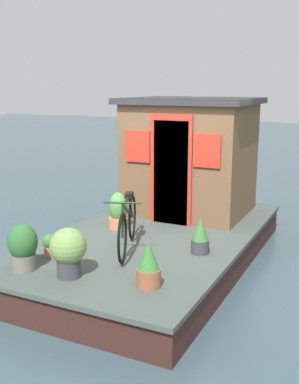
{
  "coord_description": "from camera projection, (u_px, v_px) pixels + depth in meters",
  "views": [
    {
      "loc": [
        -6.2,
        -2.95,
        2.71
      ],
      "look_at": [
        -0.2,
        0.0,
        1.17
      ],
      "focal_mm": 43.38,
      "sensor_mm": 36.0,
      "label": 1
    }
  ],
  "objects": [
    {
      "name": "potted_plant_ivy",
      "position": [
        23.0,
        246.0,
        5.72
      ],
      "size": [
        0.37,
        0.37,
        0.59
      ],
      "color": "slate",
      "rests_on": "houseboat_deck"
    },
    {
      "name": "houseboat_deck",
      "position": [
        155.0,
        248.0,
        7.24
      ],
      "size": [
        5.12,
        2.81,
        0.47
      ],
      "color": "#424C47",
      "rests_on": "ground_plane"
    },
    {
      "name": "bicycle",
      "position": [
        128.0,
        224.0,
        6.4
      ],
      "size": [
        1.54,
        0.69,
        0.79
      ],
      "color": "black",
      "rests_on": "houseboat_deck"
    },
    {
      "name": "potted_plant_fern",
      "position": [
        118.0,
        212.0,
        7.4
      ],
      "size": [
        0.31,
        0.31,
        0.59
      ],
      "color": "#C6754C",
      "rests_on": "houseboat_deck"
    },
    {
      "name": "potted_plant_lavender",
      "position": [
        149.0,
        265.0,
        5.23
      ],
      "size": [
        0.28,
        0.28,
        0.54
      ],
      "color": "#935138",
      "rests_on": "houseboat_deck"
    },
    {
      "name": "houseboat_cabin",
      "position": [
        190.0,
        156.0,
        8.23
      ],
      "size": [
        1.89,
        2.21,
        2.03
      ],
      "color": "brown",
      "rests_on": "houseboat_deck"
    },
    {
      "name": "ground_plane",
      "position": [
        155.0,
        262.0,
        7.3
      ],
      "size": [
        60.0,
        60.0,
        0.0
      ],
      "primitive_type": "plane",
      "color": "#384C54"
    },
    {
      "name": "potted_plant_rosemary",
      "position": [
        68.0,
        250.0,
        5.49
      ],
      "size": [
        0.44,
        0.44,
        0.6
      ],
      "color": "#38383D",
      "rests_on": "houseboat_deck"
    },
    {
      "name": "potted_plant_thyme",
      "position": [
        50.0,
        245.0,
        6.18
      ],
      "size": [
        0.2,
        0.2,
        0.31
      ],
      "color": "#C6754C",
      "rests_on": "houseboat_deck"
    },
    {
      "name": "potted_plant_mint",
      "position": [
        200.0,
        236.0,
        6.29
      ],
      "size": [
        0.25,
        0.25,
        0.51
      ],
      "color": "#38383D",
      "rests_on": "houseboat_deck"
    }
  ]
}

